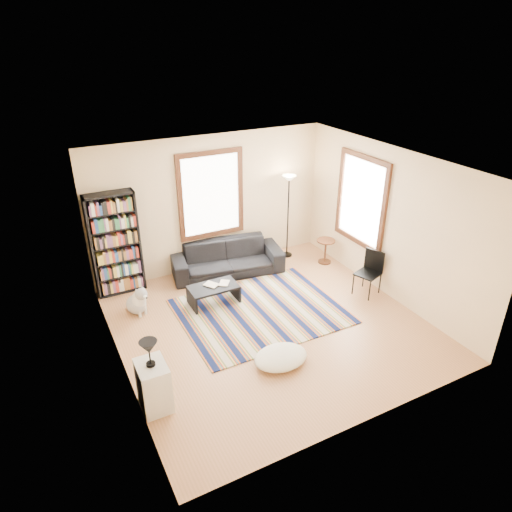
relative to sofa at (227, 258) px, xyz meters
name	(u,v)px	position (x,y,z in m)	size (l,w,h in m)	color
floor	(269,326)	(-0.13, -2.05, -0.38)	(5.00, 5.00, 0.10)	#B37A52
ceiling	(272,163)	(-0.13, -2.05, 2.52)	(5.00, 5.00, 0.10)	white
wall_back	(210,203)	(-0.13, 0.50, 1.07)	(5.00, 0.10, 2.80)	#D1B68D
wall_front	(377,338)	(-0.13, -4.60, 1.07)	(5.00, 0.10, 2.80)	#D1B68D
wall_left	(108,290)	(-2.68, -2.05, 1.07)	(0.10, 5.00, 2.80)	#D1B68D
wall_right	(392,223)	(2.42, -2.05, 1.07)	(0.10, 5.00, 2.80)	#D1B68D
window_back	(211,195)	(-0.13, 0.42, 1.27)	(1.20, 0.06, 1.60)	white
window_right	(361,201)	(2.34, -1.25, 1.27)	(0.06, 1.20, 1.60)	white
rug	(260,311)	(-0.08, -1.64, -0.32)	(2.84, 2.27, 0.02)	#0C153E
sofa	(227,258)	(0.00, 0.00, 0.00)	(2.27, 0.89, 0.66)	black
bookshelf	(115,244)	(-2.14, 0.27, 0.67)	(0.90, 0.30, 2.00)	black
coffee_table	(214,295)	(-0.72, -0.98, -0.15)	(0.90, 0.50, 0.36)	black
book_a	(208,287)	(-0.82, -0.98, 0.04)	(0.25, 0.19, 0.02)	beige
book_b	(220,283)	(-0.57, -0.93, 0.04)	(0.17, 0.23, 0.02)	beige
floor_cushion	(281,357)	(-0.47, -3.03, -0.23)	(0.86, 0.64, 0.21)	silver
floor_lamp	(288,217)	(1.51, 0.10, 0.60)	(0.30, 0.30, 1.86)	black
side_table	(325,251)	(2.07, -0.58, -0.06)	(0.40, 0.40, 0.54)	#421C10
folding_chair	(368,274)	(2.02, -2.02, 0.10)	(0.42, 0.40, 0.86)	black
white_cabinet	(154,386)	(-2.43, -3.01, 0.02)	(0.38, 0.50, 0.70)	silver
table_lamp	(149,354)	(-2.43, -3.01, 0.56)	(0.24, 0.24, 0.38)	black
dog	(136,299)	(-2.07, -0.63, -0.05)	(0.40, 0.56, 0.56)	silver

